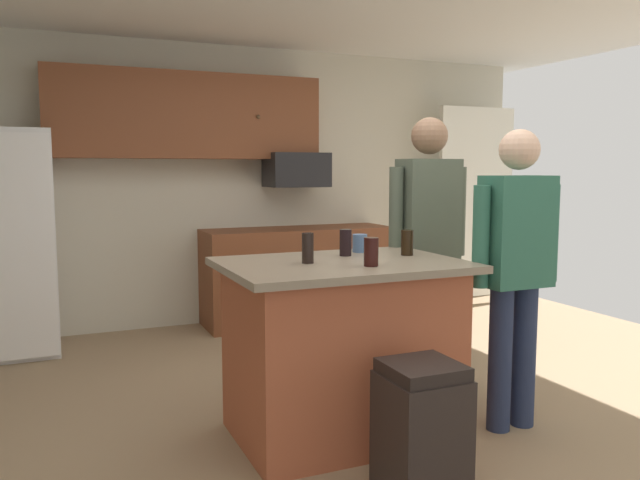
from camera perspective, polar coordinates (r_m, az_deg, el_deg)
floor at (r=3.79m, az=3.46°, el=-16.26°), size 7.04×7.04×0.00m
back_wall at (r=6.13m, az=-8.41°, el=4.85°), size 6.40×0.10×2.60m
french_door_window_panel at (r=6.94m, az=13.80°, el=3.26°), size 0.90×0.06×2.00m
cabinet_run_upper at (r=5.86m, az=-11.85°, el=10.84°), size 2.40×0.38×0.75m
cabinet_run_lower at (r=6.09m, az=-2.03°, el=-3.13°), size 1.80×0.63×0.90m
microwave_over_range at (r=6.03m, az=-2.14°, el=6.32°), size 0.56×0.40×0.32m
kitchen_island at (r=3.52m, az=1.97°, el=-9.64°), size 1.28×0.92×0.97m
person_guest_by_door at (r=3.66m, az=17.18°, el=-1.63°), size 0.57×0.22×1.67m
person_guest_left at (r=4.19m, az=9.66°, el=0.62°), size 0.57×0.24×1.79m
tumbler_amber at (r=3.62m, az=2.31°, el=-0.23°), size 0.07×0.07×0.15m
glass_stout_tall at (r=3.68m, az=7.85°, el=-0.23°), size 0.07×0.07×0.15m
glass_short_whisky at (r=3.33m, az=-1.11°, el=-0.74°), size 0.06×0.06×0.16m
glass_dark_ale at (r=3.25m, az=4.62°, el=-1.07°), size 0.08×0.08×0.15m
mug_blue_stoneware at (r=3.79m, az=3.64°, el=-0.28°), size 0.13×0.09×0.11m
trash_bin at (r=2.99m, az=9.09°, el=-16.52°), size 0.34×0.34×0.61m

